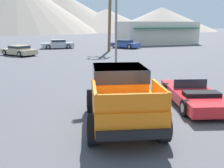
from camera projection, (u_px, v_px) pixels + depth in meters
ground_plane at (123, 121)px, 9.31m from camera, size 320.00×320.00×0.00m
orange_pickup_truck at (121, 92)px, 9.00m from camera, size 3.16×5.02×1.89m
red_convertible_car at (194, 96)px, 11.12m from camera, size 2.95×4.84×1.00m
parked_car_tan at (19, 50)px, 28.67m from camera, size 3.94×4.48×1.08m
parked_car_silver at (58, 44)px, 36.84m from camera, size 4.46×1.96×1.24m
parked_car_blue at (125, 44)px, 37.29m from camera, size 3.78×4.37×1.16m
storefront_building at (156, 33)px, 45.15m from camera, size 12.79×7.49×3.75m
distant_mountain_range at (11, 11)px, 113.30m from camera, size 189.15×91.63×21.31m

